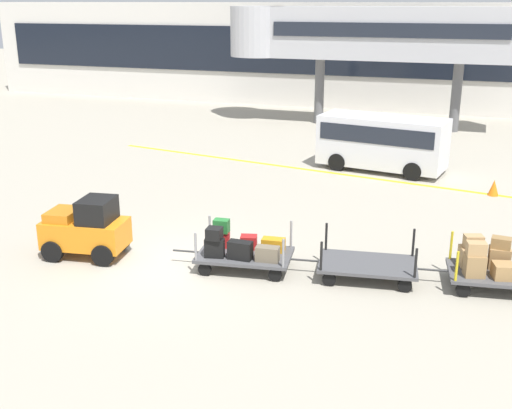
{
  "coord_description": "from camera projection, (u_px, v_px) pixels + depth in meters",
  "views": [
    {
      "loc": [
        6.86,
        -13.2,
        6.34
      ],
      "look_at": [
        1.37,
        2.47,
        0.96
      ],
      "focal_mm": 44.24,
      "sensor_mm": 36.0,
      "label": 1
    }
  ],
  "objects": [
    {
      "name": "ground_plane",
      "position": [
        173.0,
        263.0,
        15.97
      ],
      "size": [
        120.0,
        120.0,
        0.0
      ],
      "primitive_type": "plane",
      "color": "#A8A08E"
    },
    {
      "name": "safety_cone_near",
      "position": [
        494.0,
        188.0,
        21.45
      ],
      "size": [
        0.36,
        0.36,
        0.55
      ],
      "primitive_type": "cone",
      "color": "orange",
      "rests_on": "ground_plane"
    },
    {
      "name": "apron_lead_line",
      "position": [
        346.0,
        175.0,
        24.06
      ],
      "size": [
        21.0,
        3.77,
        0.01
      ],
      "primitive_type": "cube",
      "rotation": [
        0.0,
        0.0,
        -0.17
      ],
      "color": "yellow",
      "rests_on": "ground_plane"
    },
    {
      "name": "shuttle_van",
      "position": [
        382.0,
        139.0,
        24.39
      ],
      "size": [
        5.05,
        2.66,
        2.1
      ],
      "color": "silver",
      "rests_on": "ground_plane"
    },
    {
      "name": "jet_bridge",
      "position": [
        356.0,
        34.0,
        32.25
      ],
      "size": [
        14.87,
        3.0,
        6.07
      ],
      "color": "#B7B7BC",
      "rests_on": "ground_plane"
    },
    {
      "name": "baggage_tug",
      "position": [
        86.0,
        229.0,
        16.2
      ],
      "size": [
        2.23,
        1.49,
        1.58
      ],
      "color": "orange",
      "rests_on": "ground_plane"
    },
    {
      "name": "baggage_cart_middle",
      "position": [
        367.0,
        265.0,
        15.01
      ],
      "size": [
        3.07,
        1.71,
        1.1
      ],
      "color": "#4C4C4F",
      "rests_on": "ground_plane"
    },
    {
      "name": "baggage_cart_lead",
      "position": [
        242.0,
        249.0,
        15.48
      ],
      "size": [
        3.07,
        1.71,
        1.15
      ],
      "color": "#4C4C4F",
      "rests_on": "ground_plane"
    },
    {
      "name": "baggage_cart_tail",
      "position": [
        499.0,
        265.0,
        14.42
      ],
      "size": [
        3.07,
        1.71,
        1.21
      ],
      "color": "#4C4C4F",
      "rests_on": "ground_plane"
    },
    {
      "name": "terminal_building",
      "position": [
        362.0,
        56.0,
        38.32
      ],
      "size": [
        51.51,
        2.51,
        6.25
      ],
      "color": "silver",
      "rests_on": "ground_plane"
    }
  ]
}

